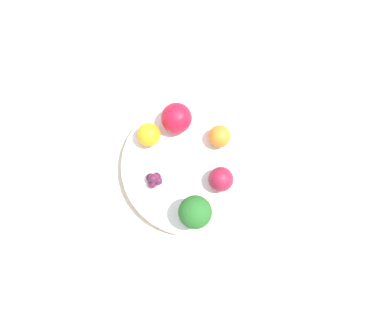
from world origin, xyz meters
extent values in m
plane|color=gray|center=(0.00, 0.00, 0.00)|extent=(6.00, 6.00, 0.00)
cube|color=beige|center=(0.00, 0.00, 0.01)|extent=(1.20, 1.20, 0.02)
cylinder|color=white|center=(0.00, 0.00, 0.03)|extent=(0.26, 0.26, 0.03)
cylinder|color=#8CB76B|center=(0.04, -0.08, 0.06)|extent=(0.02, 0.02, 0.02)
sphere|color=#236023|center=(0.04, -0.08, 0.09)|extent=(0.06, 0.06, 0.06)
sphere|color=#B7142D|center=(-0.06, 0.06, 0.08)|extent=(0.06, 0.06, 0.06)
sphere|color=maroon|center=(0.06, -0.01, 0.07)|extent=(0.04, 0.04, 0.04)
sphere|color=orange|center=(0.03, 0.06, 0.07)|extent=(0.04, 0.04, 0.04)
sphere|color=orange|center=(-0.09, 0.01, 0.07)|extent=(0.04, 0.04, 0.04)
sphere|color=#511938|center=(-0.04, -0.05, 0.06)|extent=(0.02, 0.02, 0.02)
sphere|color=#511938|center=(-0.05, -0.05, 0.06)|extent=(0.02, 0.02, 0.02)
sphere|color=#511938|center=(-0.06, -0.05, 0.06)|extent=(0.02, 0.02, 0.02)
sphere|color=#511938|center=(-0.05, -0.06, 0.06)|extent=(0.02, 0.02, 0.02)
sphere|color=#511938|center=(-0.05, -0.06, 0.07)|extent=(0.02, 0.02, 0.02)
camera|label=1|loc=(0.06, -0.15, 0.70)|focal=35.00mm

